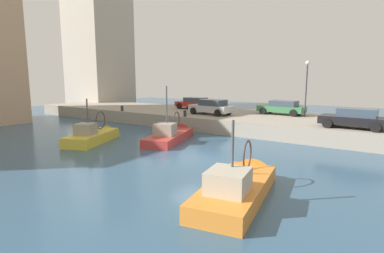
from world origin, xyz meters
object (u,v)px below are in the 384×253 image
(parked_car_red, at_px, (194,103))
(mooring_bollard_mid, at_px, (122,108))
(fishing_boat_yellow, at_px, (95,140))
(mooring_bollard_south, at_px, (185,113))
(fishing_boat_red, at_px, (171,138))
(fishing_boat_orange, at_px, (239,192))
(parked_car_black, at_px, (354,118))
(quay_streetlamp, at_px, (307,79))
(parked_car_green, at_px, (282,107))
(parked_car_silver, at_px, (211,107))

(parked_car_red, relative_size, mooring_bollard_mid, 7.74)
(fishing_boat_yellow, relative_size, mooring_bollard_south, 10.67)
(fishing_boat_red, relative_size, fishing_boat_orange, 1.03)
(parked_car_black, distance_m, mooring_bollard_mid, 21.23)
(quay_streetlamp, bearing_deg, parked_car_green, 75.14)
(parked_car_black, height_order, parked_car_red, parked_car_black)
(parked_car_red, xyz_separation_m, quay_streetlamp, (-0.27, -11.81, 2.59))
(mooring_bollard_mid, height_order, quay_streetlamp, quay_streetlamp)
(mooring_bollard_south, bearing_deg, parked_car_silver, -23.23)
(mooring_bollard_mid, bearing_deg, mooring_bollard_south, -90.00)
(fishing_boat_yellow, height_order, parked_car_green, fishing_boat_yellow)
(fishing_boat_red, relative_size, quay_streetlamp, 1.43)
(parked_car_silver, relative_size, mooring_bollard_mid, 7.65)
(parked_car_red, height_order, quay_streetlamp, quay_streetlamp)
(fishing_boat_red, xyz_separation_m, parked_car_black, (5.51, -11.41, 1.79))
(fishing_boat_red, height_order, parked_car_black, fishing_boat_red)
(fishing_boat_yellow, height_order, parked_car_red, fishing_boat_yellow)
(fishing_boat_red, xyz_separation_m, parked_car_green, (10.46, -4.81, 1.76))
(fishing_boat_orange, xyz_separation_m, parked_car_red, (17.18, 13.74, 1.74))
(parked_car_silver, bearing_deg, parked_car_black, -96.40)
(fishing_boat_yellow, distance_m, mooring_bollard_mid, 9.65)
(fishing_boat_yellow, bearing_deg, fishing_boat_red, -49.97)
(fishing_boat_yellow, xyz_separation_m, quay_streetlamp, (13.46, -11.31, 4.34))
(fishing_boat_orange, height_order, mooring_bollard_mid, fishing_boat_orange)
(parked_car_green, relative_size, mooring_bollard_mid, 7.80)
(mooring_bollard_mid, bearing_deg, fishing_boat_red, -113.33)
(parked_car_red, bearing_deg, fishing_boat_yellow, -177.95)
(fishing_boat_red, bearing_deg, parked_car_silver, 5.37)
(mooring_bollard_south, bearing_deg, fishing_boat_orange, -136.32)
(mooring_bollard_south, height_order, quay_streetlamp, quay_streetlamp)
(parked_car_red, bearing_deg, parked_car_black, -105.95)
(fishing_boat_red, relative_size, mooring_bollard_south, 12.55)
(parked_car_silver, bearing_deg, fishing_boat_red, -174.63)
(parked_car_black, bearing_deg, fishing_boat_orange, 169.02)
(mooring_bollard_south, bearing_deg, quay_streetlamp, -57.34)
(fishing_boat_red, bearing_deg, fishing_boat_yellow, 130.03)
(parked_car_green, height_order, quay_streetlamp, quay_streetlamp)
(mooring_bollard_south, bearing_deg, fishing_boat_red, -157.12)
(parked_car_red, bearing_deg, quay_streetlamp, -91.29)
(fishing_boat_red, bearing_deg, fishing_boat_orange, -128.12)
(fishing_boat_orange, distance_m, parked_car_silver, 17.00)
(fishing_boat_red, relative_size, parked_car_black, 1.62)
(parked_car_black, bearing_deg, fishing_boat_yellow, 120.13)
(fishing_boat_orange, relative_size, mooring_bollard_south, 12.21)
(fishing_boat_red, xyz_separation_m, parked_car_red, (10.13, 4.77, 1.75))
(mooring_bollard_south, relative_size, quay_streetlamp, 0.11)
(parked_car_green, distance_m, mooring_bollard_mid, 15.88)
(fishing_boat_orange, relative_size, mooring_bollard_mid, 12.21)
(fishing_boat_red, distance_m, mooring_bollard_mid, 10.74)
(parked_car_silver, distance_m, parked_car_red, 5.27)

